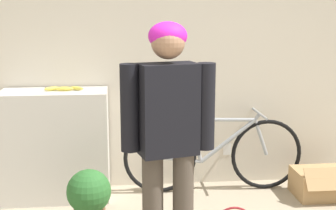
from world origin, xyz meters
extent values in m
cube|color=beige|center=(0.00, 2.38, 1.30)|extent=(8.00, 0.06, 2.60)
cube|color=white|center=(0.55, 2.35, 0.35)|extent=(0.08, 0.01, 0.12)
cube|color=beige|center=(-1.13, 2.11, 0.51)|extent=(0.97, 0.45, 1.02)
cylinder|color=#4C4238|center=(-0.11, 0.82, 0.40)|extent=(0.14, 0.14, 0.81)
cube|color=black|center=(-0.21, 0.82, 1.11)|extent=(0.42, 0.30, 0.60)
cylinder|color=black|center=(-0.46, 0.82, 1.12)|extent=(0.12, 0.12, 0.57)
cylinder|color=black|center=(0.04, 0.82, 1.12)|extent=(0.12, 0.12, 0.57)
sphere|color=#A37556|center=(-0.21, 0.82, 1.54)|extent=(0.22, 0.22, 0.22)
ellipsoid|color=#D11EAD|center=(-0.21, 0.83, 1.58)|extent=(0.25, 0.23, 0.19)
torus|color=black|center=(-0.16, 2.13, 0.35)|extent=(0.70, 0.04, 0.70)
torus|color=black|center=(0.89, 2.13, 0.35)|extent=(0.70, 0.04, 0.70)
cylinder|color=#999EA3|center=(0.04, 2.13, 0.33)|extent=(0.40, 0.04, 0.09)
cylinder|color=#999EA3|center=(-0.01, 2.13, 0.54)|extent=(0.32, 0.04, 0.39)
cylinder|color=#999EA3|center=(0.19, 2.13, 0.51)|extent=(0.14, 0.03, 0.43)
cylinder|color=#999EA3|center=(0.50, 2.13, 0.50)|extent=(0.55, 0.04, 0.44)
cylinder|color=#999EA3|center=(0.45, 2.13, 0.71)|extent=(0.63, 0.04, 0.05)
cylinder|color=#999EA3|center=(0.83, 2.13, 0.53)|extent=(0.16, 0.03, 0.36)
cylinder|color=#999EA3|center=(0.79, 2.13, 0.73)|extent=(0.07, 0.03, 0.08)
cylinder|color=#999EA3|center=(0.81, 2.13, 0.76)|extent=(0.03, 0.46, 0.02)
ellipsoid|color=black|center=(0.14, 2.13, 0.74)|extent=(0.22, 0.08, 0.05)
ellipsoid|color=#EAD64C|center=(-1.03, 2.10, 1.04)|extent=(0.17, 0.04, 0.04)
ellipsoid|color=#EAD64C|center=(-1.14, 2.12, 1.04)|extent=(0.15, 0.10, 0.04)
ellipsoid|color=#EAD64C|center=(-0.92, 2.12, 1.04)|extent=(0.15, 0.10, 0.04)
sphere|color=brown|center=(-1.20, 2.13, 1.04)|extent=(0.02, 0.02, 0.02)
cube|color=tan|center=(1.39, 1.89, 0.13)|extent=(0.55, 0.40, 0.25)
cube|color=tan|center=(1.39, 1.69, 0.24)|extent=(0.52, 0.14, 0.18)
sphere|color=#2D6B2D|center=(-0.78, 1.32, 0.36)|extent=(0.35, 0.35, 0.35)
camera|label=1|loc=(-0.51, -2.15, 1.75)|focal=50.00mm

